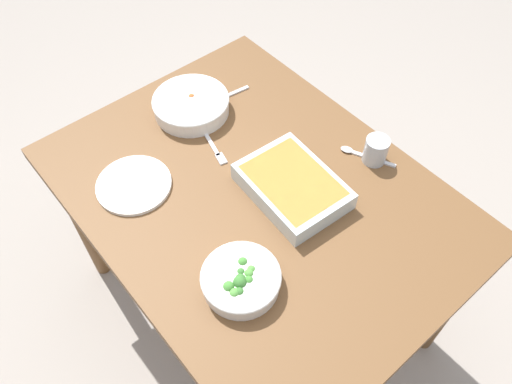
# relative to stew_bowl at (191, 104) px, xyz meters

# --- Properties ---
(ground_plane) EXTENTS (6.00, 6.00, 0.00)m
(ground_plane) POSITION_rel_stew_bowl_xyz_m (-0.39, 0.06, -0.77)
(ground_plane) COLOR #9E9389
(dining_table) EXTENTS (1.20, 0.90, 0.74)m
(dining_table) POSITION_rel_stew_bowl_xyz_m (-0.39, 0.06, -0.12)
(dining_table) COLOR brown
(dining_table) RESTS_ON ground_plane
(stew_bowl) EXTENTS (0.25, 0.25, 0.06)m
(stew_bowl) POSITION_rel_stew_bowl_xyz_m (0.00, 0.00, 0.00)
(stew_bowl) COLOR silver
(stew_bowl) RESTS_ON dining_table
(broccoli_bowl) EXTENTS (0.20, 0.20, 0.06)m
(broccoli_bowl) POSITION_rel_stew_bowl_xyz_m (-0.60, 0.28, -0.00)
(broccoli_bowl) COLOR silver
(broccoli_bowl) RESTS_ON dining_table
(baking_dish) EXTENTS (0.31, 0.24, 0.06)m
(baking_dish) POSITION_rel_stew_bowl_xyz_m (-0.46, -0.02, 0.00)
(baking_dish) COLOR silver
(baking_dish) RESTS_ON dining_table
(drink_cup) EXTENTS (0.07, 0.07, 0.08)m
(drink_cup) POSITION_rel_stew_bowl_xyz_m (-0.53, -0.30, 0.01)
(drink_cup) COLOR #B2BCC6
(drink_cup) RESTS_ON dining_table
(side_plate) EXTENTS (0.22, 0.22, 0.01)m
(side_plate) POSITION_rel_stew_bowl_xyz_m (-0.14, 0.31, -0.03)
(side_plate) COLOR white
(side_plate) RESTS_ON dining_table
(spoon_by_stew) EXTENTS (0.04, 0.18, 0.01)m
(spoon_by_stew) POSITION_rel_stew_bowl_xyz_m (-0.01, -0.10, -0.03)
(spoon_by_stew) COLOR silver
(spoon_by_stew) RESTS_ON dining_table
(spoon_by_broccoli) EXTENTS (0.08, 0.17, 0.01)m
(spoon_by_broccoli) POSITION_rel_stew_bowl_xyz_m (-0.61, 0.24, -0.03)
(spoon_by_broccoli) COLOR silver
(spoon_by_broccoli) RESTS_ON dining_table
(spoon_spare) EXTENTS (0.17, 0.09, 0.01)m
(spoon_spare) POSITION_rel_stew_bowl_xyz_m (-0.49, -0.28, -0.03)
(spoon_spare) COLOR silver
(spoon_spare) RESTS_ON dining_table
(fork_on_table) EXTENTS (0.18, 0.06, 0.01)m
(fork_on_table) POSITION_rel_stew_bowl_xyz_m (-0.18, 0.05, -0.03)
(fork_on_table) COLOR silver
(fork_on_table) RESTS_ON dining_table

